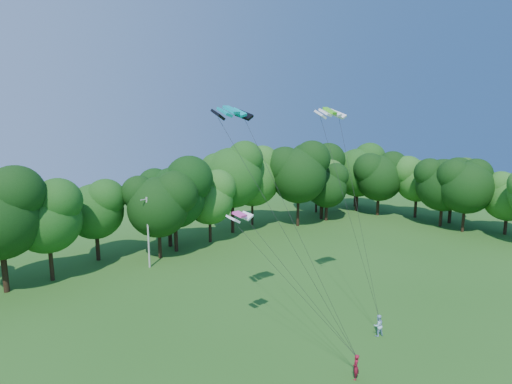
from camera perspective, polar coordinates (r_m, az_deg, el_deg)
utility_pole at (r=44.61m, az=-15.17°, el=-5.50°), size 1.53×0.44×7.79m
kite_flyer_left at (r=27.29m, az=14.07°, el=-23.08°), size 0.70×0.66×1.60m
kite_flyer_right at (r=32.22m, az=17.05°, el=-17.75°), size 0.95×0.84×1.63m
kite_teal at (r=26.99m, az=-3.55°, el=11.64°), size 2.83×1.36×0.61m
kite_green at (r=32.25m, az=10.51°, el=11.35°), size 2.65×1.30×0.61m
kite_pink at (r=26.34m, az=-2.36°, el=-3.20°), size 1.91×1.12×0.30m
tree_back_center at (r=48.87m, az=-11.58°, el=-0.02°), size 8.12×8.12×11.81m
tree_back_east at (r=65.70m, az=9.45°, el=1.34°), size 6.68×6.68×9.71m
tree_flank_east at (r=69.01m, az=26.31°, el=1.98°), size 8.14×8.14×11.84m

